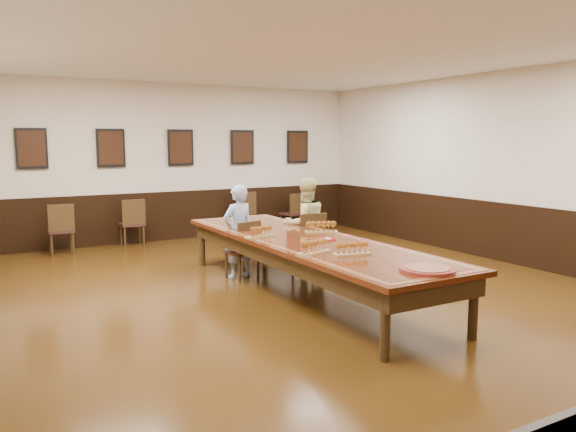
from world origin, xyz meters
TOP-DOWN VIEW (x-y plane):
  - floor at (0.00, 0.00)m, footprint 8.00×10.00m
  - ceiling at (0.00, 0.00)m, footprint 8.00×10.00m
  - wall_back at (0.00, 5.01)m, footprint 8.00×0.02m
  - wall_right at (4.01, 0.00)m, footprint 0.02×10.00m
  - chair_man at (-0.38, 1.21)m, footprint 0.49×0.52m
  - chair_woman at (0.73, 1.15)m, footprint 0.49×0.53m
  - spare_chair_a at (-2.44, 4.47)m, footprint 0.46×0.50m
  - spare_chair_b at (-1.13, 4.64)m, footprint 0.46×0.49m
  - spare_chair_c at (1.28, 4.73)m, footprint 0.47×0.51m
  - spare_chair_d at (2.47, 4.66)m, footprint 0.49×0.52m
  - person_man at (-0.40, 1.31)m, footprint 0.57×0.43m
  - person_woman at (0.75, 1.25)m, footprint 0.79×0.65m
  - pink_phone at (0.60, -0.05)m, footprint 0.10×0.14m
  - wainscoting at (0.00, 0.00)m, footprint 8.00×10.00m
  - conference_table at (0.00, 0.00)m, footprint 1.40×5.00m
  - posters at (0.00, 4.94)m, footprint 6.14×0.04m
  - flight_a at (-0.48, 0.43)m, footprint 0.42×0.17m
  - flight_b at (0.45, 0.33)m, footprint 0.47×0.32m
  - flight_c at (-0.44, -0.87)m, footprint 0.47×0.25m
  - flight_d at (-0.10, -1.14)m, footprint 0.44×0.21m
  - red_plate_grp at (0.18, -0.20)m, footprint 0.20×0.20m
  - carved_platter at (0.07, -2.17)m, footprint 0.70×0.70m

SIDE VIEW (x-z plane):
  - floor at x=0.00m, z-range -0.02..0.00m
  - spare_chair_d at x=2.47m, z-range 0.00..0.87m
  - chair_man at x=-0.38m, z-range 0.00..0.88m
  - spare_chair_a at x=-2.44m, z-range 0.00..0.93m
  - spare_chair_b at x=-1.13m, z-range 0.00..0.93m
  - chair_woman at x=0.73m, z-range 0.00..0.94m
  - spare_chair_c at x=1.28m, z-range 0.00..0.95m
  - wainscoting at x=0.00m, z-range 0.00..1.00m
  - conference_table at x=0.00m, z-range 0.23..0.99m
  - person_man at x=-0.40m, z-range 0.00..1.40m
  - person_woman at x=0.75m, z-range 0.00..1.46m
  - pink_phone at x=0.60m, z-range 0.75..0.76m
  - red_plate_grp at x=0.18m, z-range 0.75..0.77m
  - carved_platter at x=0.07m, z-range 0.75..0.79m
  - flight_a at x=-0.48m, z-range 0.74..0.90m
  - flight_d at x=-0.10m, z-range 0.74..0.90m
  - flight_c at x=-0.44m, z-range 0.74..0.91m
  - flight_b at x=0.45m, z-range 0.74..0.91m
  - wall_back at x=0.00m, z-range 0.00..3.20m
  - wall_right at x=4.01m, z-range 0.00..3.20m
  - posters at x=0.00m, z-range 1.53..2.27m
  - ceiling at x=0.00m, z-range 3.20..3.22m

